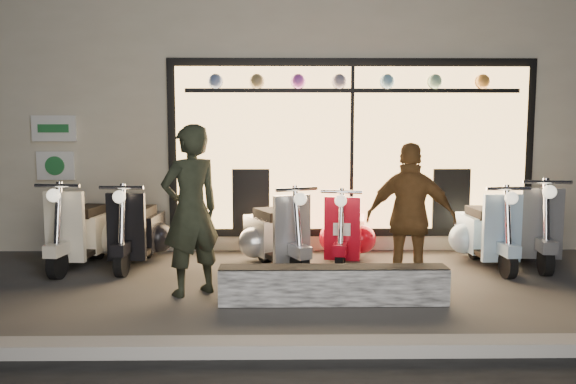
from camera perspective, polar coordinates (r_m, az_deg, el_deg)
name	(u,v)px	position (r m, az deg, el deg)	size (l,w,h in m)	color
ground	(303,287)	(6.66, 1.53, -9.58)	(40.00, 40.00, 0.00)	#383533
kerb	(313,347)	(4.75, 2.55, -15.48)	(40.00, 0.25, 0.12)	slate
shop_building	(293,116)	(11.39, 0.55, 7.69)	(10.20, 6.23, 4.20)	beige
graffiti_barrier	(333,285)	(6.00, 4.60, -9.40)	(2.39, 0.28, 0.40)	black
scooter_silver	(273,234)	(7.53, -1.52, -4.33)	(0.90, 1.48, 1.08)	black
scooter_red	(346,233)	(7.81, 5.94, -4.13)	(0.66, 1.45, 1.03)	black
scooter_black	(140,231)	(8.02, -14.82, -3.87)	(0.52, 1.52, 1.09)	black
scooter_cream	(87,231)	(8.15, -19.78, -3.78)	(0.61, 1.58, 1.12)	black
scooter_blue	(484,232)	(8.14, 19.28, -3.88)	(0.50, 1.51, 1.08)	black
scooter_grey	(528,228)	(8.53, 23.18, -3.40)	(0.67, 1.62, 1.15)	black
man	(191,210)	(6.26, -9.84, -1.86)	(0.69, 0.45, 1.89)	black
woman	(411,218)	(6.41, 12.36, -2.63)	(0.99, 0.41, 1.69)	brown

